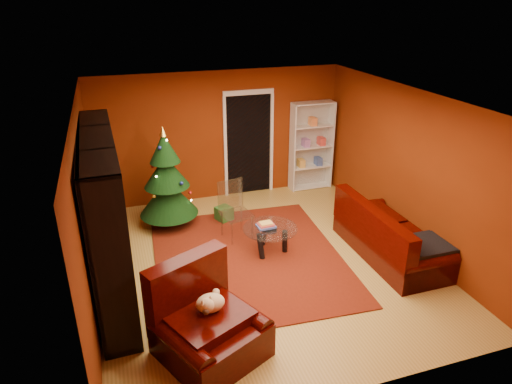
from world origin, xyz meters
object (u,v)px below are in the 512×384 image
object	(u,v)px
sofa	(391,230)
dog	(210,303)
acrylic_chair	(237,214)
gift_box_red	(162,206)
armchair	(210,323)
gift_box_teal	(162,213)
gift_box_green	(224,214)
media_unit	(106,217)
rug	(248,258)
christmas_tree	(167,179)
coffee_table	(270,240)
white_bookshelf	(311,146)

from	to	relation	value
sofa	dog	bearing A→B (deg)	110.49
acrylic_chair	gift_box_red	bearing A→B (deg)	113.84
gift_box_red	armchair	xyz separation A→B (m)	(0.05, -4.12, 0.36)
gift_box_teal	gift_box_green	bearing A→B (deg)	-16.29
gift_box_teal	armchair	world-z (taller)	armchair
media_unit	sofa	xyz separation A→B (m)	(4.29, -0.46, -0.69)
rug	dog	xyz separation A→B (m)	(-1.01, -1.82, 0.67)
armchair	acrylic_chair	xyz separation A→B (m)	(1.05, 2.59, 0.00)
gift_box_teal	rug	bearing A→B (deg)	-56.93
media_unit	christmas_tree	distance (m)	2.03
armchair	sofa	size ratio (longest dim) A/B	0.56
gift_box_teal	coffee_table	world-z (taller)	coffee_table
media_unit	sofa	distance (m)	4.37
acrylic_chair	coffee_table	bearing A→B (deg)	-70.05
rug	gift_box_green	world-z (taller)	gift_box_green
gift_box_teal	sofa	size ratio (longest dim) A/B	0.15
sofa	gift_box_red	bearing A→B (deg)	49.33
media_unit	coffee_table	world-z (taller)	media_unit
gift_box_teal	media_unit	bearing A→B (deg)	-115.72
armchair	gift_box_green	bearing A→B (deg)	47.78
rug	acrylic_chair	world-z (taller)	acrylic_chair
christmas_tree	rug	bearing A→B (deg)	-57.23
media_unit	gift_box_teal	distance (m)	2.32
armchair	dog	world-z (taller)	armchair
armchair	sofa	distance (m)	3.52
gift_box_teal	acrylic_chair	world-z (taller)	acrylic_chair
rug	coffee_table	distance (m)	0.46
sofa	coffee_table	distance (m)	1.96
christmas_tree	coffee_table	bearing A→B (deg)	-46.71
gift_box_green	acrylic_chair	distance (m)	0.81
gift_box_teal	acrylic_chair	distance (m)	1.60
christmas_tree	armchair	world-z (taller)	christmas_tree
christmas_tree	sofa	size ratio (longest dim) A/B	0.89
christmas_tree	gift_box_red	xyz separation A→B (m)	(-0.06, 0.63, -0.81)
dog	acrylic_chair	xyz separation A→B (m)	(1.02, 2.53, -0.22)
gift_box_teal	armchair	xyz separation A→B (m)	(0.11, -3.66, 0.30)
media_unit	coffee_table	bearing A→B (deg)	3.47
coffee_table	dog	bearing A→B (deg)	-126.55
gift_box_red	dog	size ratio (longest dim) A/B	0.50
gift_box_red	dog	xyz separation A→B (m)	(0.07, -4.05, 0.58)
white_bookshelf	media_unit	bearing A→B (deg)	-148.93
gift_box_teal	gift_box_red	xyz separation A→B (m)	(0.07, 0.46, -0.06)
rug	christmas_tree	xyz separation A→B (m)	(-1.02, 1.59, 0.90)
christmas_tree	armchair	xyz separation A→B (m)	(-0.01, -3.48, -0.45)
media_unit	coffee_table	size ratio (longest dim) A/B	3.34
gift_box_teal	dog	distance (m)	3.63
media_unit	gift_box_teal	size ratio (longest dim) A/B	9.29
sofa	acrylic_chair	bearing A→B (deg)	59.40
sofa	gift_box_teal	bearing A→B (deg)	54.77
christmas_tree	gift_box_green	xyz separation A→B (m)	(0.99, -0.15, -0.78)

